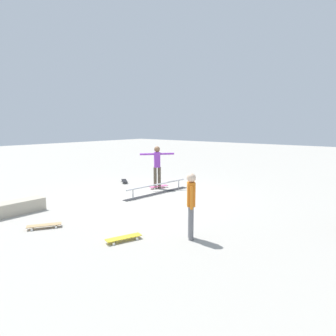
% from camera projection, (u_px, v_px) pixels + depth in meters
% --- Properties ---
extents(ground_plane, '(60.00, 60.00, 0.00)m').
position_uv_depth(ground_plane, '(151.00, 195.00, 10.69)').
color(ground_plane, '#ADA89E').
extents(grind_rail, '(3.06, 0.51, 0.37)m').
position_uv_depth(grind_rail, '(158.00, 189.00, 10.89)').
color(grind_rail, black).
rests_on(grind_rail, ground_plane).
extents(skate_ledge, '(2.02, 0.52, 0.37)m').
position_uv_depth(skate_ledge, '(7.00, 209.00, 8.24)').
color(skate_ledge, '#B2A893').
rests_on(skate_ledge, ground_plane).
extents(skater_main, '(1.10, 0.91, 1.68)m').
position_uv_depth(skater_main, '(157.00, 164.00, 11.64)').
color(skater_main, brown).
rests_on(skater_main, ground_plane).
extents(skateboard_main, '(0.82, 0.40, 0.09)m').
position_uv_depth(skateboard_main, '(159.00, 186.00, 11.81)').
color(skateboard_main, '#E05993').
rests_on(skateboard_main, ground_plane).
extents(bystander_orange_shirt, '(0.30, 0.27, 1.49)m').
position_uv_depth(bystander_orange_shirt, '(191.00, 202.00, 6.48)').
color(bystander_orange_shirt, slate).
rests_on(bystander_orange_shirt, ground_plane).
extents(loose_skateboard_black, '(0.63, 0.76, 0.09)m').
position_uv_depth(loose_skateboard_black, '(124.00, 181.00, 12.96)').
color(loose_skateboard_black, black).
rests_on(loose_skateboard_black, ground_plane).
extents(loose_skateboard_natural, '(0.79, 0.59, 0.09)m').
position_uv_depth(loose_skateboard_natural, '(44.00, 225.00, 7.26)').
color(loose_skateboard_natural, tan).
rests_on(loose_skateboard_natural, ground_plane).
extents(loose_skateboard_yellow, '(0.82, 0.46, 0.09)m').
position_uv_depth(loose_skateboard_yellow, '(124.00, 238.00, 6.46)').
color(loose_skateboard_yellow, yellow).
rests_on(loose_skateboard_yellow, ground_plane).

